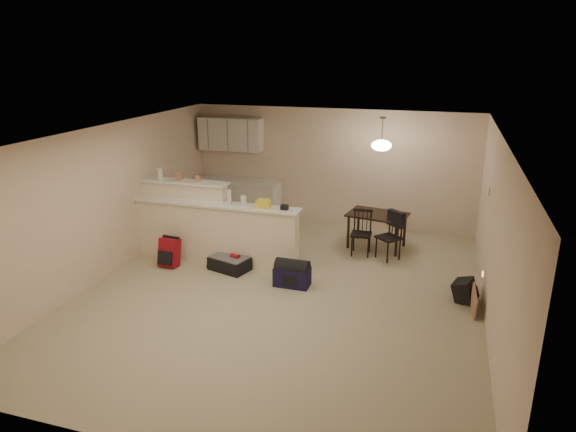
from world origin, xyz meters
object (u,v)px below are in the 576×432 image
at_px(dining_table, 377,218).
at_px(red_backpack, 169,252).
at_px(navy_duffel, 292,277).
at_px(pendant_lamp, 381,145).
at_px(suitcase, 230,264).
at_px(black_daypack, 464,290).
at_px(dining_chair_far, 389,236).
at_px(dining_chair_near, 361,233).

relative_size(dining_table, red_backpack, 2.36).
bearing_deg(navy_duffel, red_backpack, 177.28).
xyz_separation_m(pendant_lamp, suitcase, (-2.27, -1.83, -1.88)).
xyz_separation_m(pendant_lamp, navy_duffel, (-1.06, -2.11, -1.83)).
distance_m(pendant_lamp, black_daypack, 3.03).
bearing_deg(pendant_lamp, dining_chair_far, -61.57).
xyz_separation_m(dining_table, dining_chair_far, (0.28, -0.52, -0.16)).
distance_m(dining_chair_near, dining_chair_far, 0.51).
bearing_deg(black_daypack, red_backpack, 108.32).
relative_size(dining_chair_far, black_daypack, 2.39).
bearing_deg(navy_duffel, pendant_lamp, 63.77).
xyz_separation_m(dining_table, suitcase, (-2.27, -1.83, -0.48)).
distance_m(pendant_lamp, navy_duffel, 2.99).
height_order(dining_chair_near, navy_duffel, dining_chair_near).
bearing_deg(dining_table, pendant_lamp, -106.80).
height_order(dining_chair_far, red_backpack, dining_chair_far).
relative_size(dining_table, navy_duffel, 2.10).
xyz_separation_m(dining_table, dining_chair_near, (-0.22, -0.46, -0.17)).
height_order(red_backpack, black_daypack, red_backpack).
xyz_separation_m(red_backpack, navy_duffel, (2.29, -0.13, -0.10)).
relative_size(suitcase, navy_duffel, 1.17).
relative_size(red_backpack, black_daypack, 1.39).
distance_m(pendant_lamp, red_backpack, 4.26).
relative_size(dining_table, dining_chair_far, 1.37).
xyz_separation_m(dining_chair_far, navy_duffel, (-1.34, -1.58, -0.28)).
bearing_deg(red_backpack, dining_table, 35.52).
xyz_separation_m(dining_table, black_daypack, (1.59, -1.83, -0.43)).
height_order(dining_table, navy_duffel, dining_table).
bearing_deg(pendant_lamp, navy_duffel, -116.74).
xyz_separation_m(red_backpack, black_daypack, (4.93, 0.15, -0.09)).
relative_size(dining_chair_far, red_backpack, 1.72).
height_order(dining_chair_near, dining_chair_far, dining_chair_far).
bearing_deg(red_backpack, dining_chair_far, 26.80).
bearing_deg(navy_duffel, dining_table, 63.77).
bearing_deg(suitcase, black_daypack, 16.12).
bearing_deg(black_daypack, suitcase, 106.57).
bearing_deg(dining_chair_near, suitcase, -149.49).
xyz_separation_m(dining_chair_far, black_daypack, (1.30, -1.30, -0.27)).
height_order(dining_table, dining_chair_near, dining_chair_near).
distance_m(dining_table, red_backpack, 3.90).
distance_m(dining_chair_near, navy_duffel, 1.86).
height_order(dining_chair_near, red_backpack, dining_chair_near).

